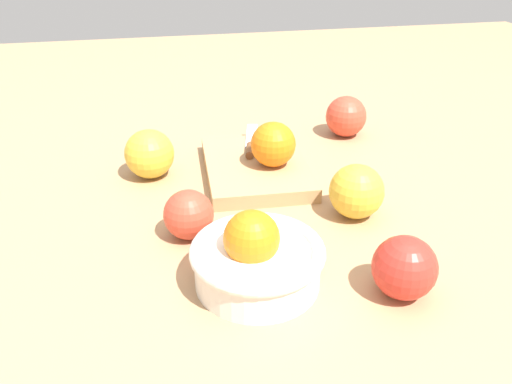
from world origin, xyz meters
TOP-DOWN VIEW (x-y plane):
  - ground_plane at (0.00, 0.00)m, footprint 2.40×2.40m
  - bowl at (-0.17, 0.06)m, footprint 0.16×0.16m
  - cutting_board at (0.11, 0.01)m, footprint 0.24×0.18m
  - orange_on_board at (0.10, -0.02)m, footprint 0.07×0.07m
  - knife at (0.18, 0.00)m, footprint 0.15×0.05m
  - apple_front_right at (0.25, -0.20)m, footprint 0.08×0.08m
  - apple_back_right at (0.14, 0.18)m, footprint 0.08×0.08m
  - apple_front_left at (-0.05, -0.11)m, footprint 0.08×0.08m
  - apple_front_left_2 at (-0.23, -0.10)m, footprint 0.08×0.08m
  - apple_back_left at (-0.05, 0.13)m, footprint 0.07×0.07m

SIDE VIEW (x-z plane):
  - ground_plane at x=0.00m, z-range 0.00..0.00m
  - cutting_board at x=0.11m, z-range 0.00..0.02m
  - knife at x=0.18m, z-range 0.02..0.04m
  - apple_back_left at x=-0.05m, z-range 0.00..0.07m
  - bowl at x=-0.17m, z-range -0.01..0.08m
  - apple_front_left_2 at x=-0.23m, z-range 0.00..0.08m
  - apple_front_right at x=0.25m, z-range 0.00..0.08m
  - apple_front_left at x=-0.05m, z-range 0.00..0.08m
  - apple_back_right at x=0.14m, z-range 0.00..0.08m
  - orange_on_board at x=0.10m, z-range 0.02..0.10m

